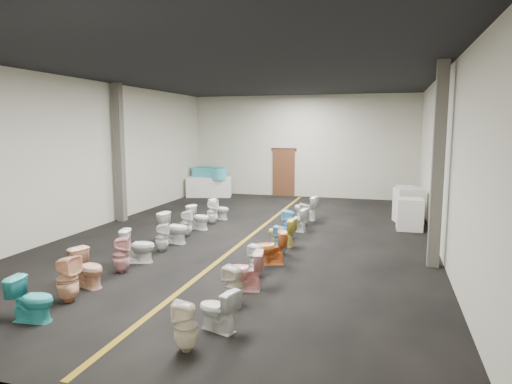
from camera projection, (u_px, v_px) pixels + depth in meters
floor at (250, 237)px, 12.97m from camera, size 16.00×16.00×0.00m
ceiling at (249, 75)px, 12.34m from camera, size 16.00×16.00×0.00m
wall_back at (302, 146)px, 20.26m from camera, size 10.00×0.00×10.00m
wall_front at (40, 203)px, 5.04m from camera, size 10.00×0.00×10.00m
wall_left at (94, 155)px, 14.03m from camera, size 0.00×16.00×16.00m
wall_right at (443, 161)px, 11.28m from camera, size 0.00×16.00×16.00m
aisle_stripe at (250, 237)px, 12.97m from camera, size 0.12×15.60×0.01m
back_door at (284, 173)px, 20.60m from camera, size 1.00×0.10×2.10m
door_frame at (284, 149)px, 20.45m from camera, size 1.15×0.08×0.10m
column_left at (120, 153)px, 14.91m from camera, size 0.25×0.25×4.50m
column_right at (438, 166)px, 9.92m from camera, size 0.25×0.25×4.50m
display_table at (209, 187)px, 20.56m from camera, size 2.16×1.47×0.88m
bathtub at (209, 173)px, 20.47m from camera, size 1.81×0.99×0.55m
appliance_crate_a at (410, 214)px, 13.80m from camera, size 0.76×0.76×0.96m
appliance_crate_b at (408, 205)px, 14.88m from camera, size 0.99×0.99×1.13m
appliance_crate_c at (407, 206)px, 15.89m from camera, size 0.86×0.86×0.76m
appliance_crate_d at (405, 197)px, 17.43m from camera, size 0.70×0.70×0.88m
toilet_left_0 at (32, 299)px, 7.26m from camera, size 0.75×0.48×0.73m
toilet_left_1 at (67, 279)px, 8.06m from camera, size 0.42×0.41×0.85m
toilet_left_2 at (88, 268)px, 8.85m from camera, size 0.83×0.63×0.75m
toilet_left_3 at (121, 255)px, 9.70m from camera, size 0.47×0.46×0.79m
toilet_left_4 at (138, 246)px, 10.46m from camera, size 0.84×0.60×0.78m
toilet_left_5 at (162, 237)px, 11.38m from camera, size 0.40×0.40×0.72m
toilet_left_6 at (174, 228)px, 12.22m from camera, size 0.85×0.55×0.82m
toilet_left_7 at (186, 223)px, 12.96m from camera, size 0.41×0.40×0.76m
toilet_left_8 at (199, 217)px, 13.89m from camera, size 0.79×0.56×0.73m
toilet_left_9 at (212, 212)px, 14.64m from camera, size 0.39×0.38×0.79m
toilet_left_10 at (219, 209)px, 15.41m from camera, size 0.72×0.46×0.69m
toilet_right_0 at (186, 327)px, 6.28m from camera, size 0.38×0.38×0.72m
toilet_right_1 at (218, 309)px, 6.93m from camera, size 0.75×0.57×0.68m
toilet_right_2 at (234, 286)px, 7.88m from camera, size 0.39×0.38×0.72m
toilet_right_3 at (243, 271)px, 8.64m from camera, size 0.83×0.57×0.77m
toilet_right_4 at (257, 261)px, 9.45m from camera, size 0.36×0.35×0.69m
toilet_right_5 at (270, 248)px, 10.30m from camera, size 0.86×0.66×0.78m
toilet_right_6 at (281, 240)px, 11.15m from camera, size 0.35×0.35×0.71m
toilet_right_7 at (282, 232)px, 11.91m from camera, size 0.77×0.49×0.74m
toilet_right_8 at (289, 224)px, 12.73m from camera, size 0.38×0.37×0.82m
toilet_right_9 at (296, 220)px, 13.59m from camera, size 0.76×0.53×0.71m
toilet_right_10 at (305, 215)px, 14.36m from camera, size 0.37×0.36×0.72m
toilet_right_11 at (306, 208)px, 15.30m from camera, size 0.87×0.61×0.81m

